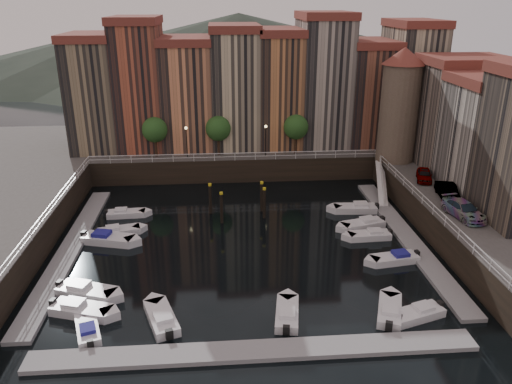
{
  "coord_description": "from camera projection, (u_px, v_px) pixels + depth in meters",
  "views": [
    {
      "loc": [
        -2.09,
        -44.0,
        22.16
      ],
      "look_at": [
        1.71,
        4.0,
        3.34
      ],
      "focal_mm": 35.0,
      "sensor_mm": 36.0,
      "label": 1
    }
  ],
  "objects": [
    {
      "name": "quay_far",
      "position": [
        232.0,
        149.0,
        72.67
      ],
      "size": [
        80.0,
        20.0,
        3.0
      ],
      "primitive_type": "cube",
      "color": "black",
      "rests_on": "ground"
    },
    {
      "name": "street_lamps",
      "position": [
        226.0,
        136.0,
        62.83
      ],
      "size": [
        10.36,
        0.36,
        4.18
      ],
      "color": "black",
      "rests_on": "quay_far"
    },
    {
      "name": "corner_tower",
      "position": [
        400.0,
        103.0,
        60.3
      ],
      "size": [
        5.2,
        5.2,
        13.8
      ],
      "color": "#6B5B4C",
      "rests_on": "quay_right"
    },
    {
      "name": "dock_left",
      "position": [
        71.0,
        248.0,
        46.89
      ],
      "size": [
        2.0,
        28.0,
        0.35
      ],
      "primitive_type": "cube",
      "color": "gray",
      "rests_on": "ground"
    },
    {
      "name": "dock_right",
      "position": [
        406.0,
        236.0,
        49.27
      ],
      "size": [
        2.0,
        28.0,
        0.35
      ],
      "primitive_type": "cube",
      "color": "gray",
      "rests_on": "ground"
    },
    {
      "name": "right_terrace",
      "position": [
        497.0,
        129.0,
        51.07
      ],
      "size": [
        9.3,
        24.3,
        14.0
      ],
      "color": "#756559",
      "rests_on": "quay_right"
    },
    {
      "name": "dock_near",
      "position": [
        255.0,
        351.0,
        33.23
      ],
      "size": [
        30.0,
        2.0,
        0.35
      ],
      "primitive_type": "cube",
      "color": "gray",
      "rests_on": "ground"
    },
    {
      "name": "railings",
      "position": [
        239.0,
        185.0,
        52.23
      ],
      "size": [
        36.08,
        34.04,
        0.52
      ],
      "color": "white",
      "rests_on": "ground"
    },
    {
      "name": "car_b",
      "position": [
        447.0,
        192.0,
        50.59
      ],
      "size": [
        2.23,
        4.63,
        1.46
      ],
      "primitive_type": "imported",
      "rotation": [
        0.0,
        0.0,
        -0.16
      ],
      "color": "gray",
      "rests_on": "quay_right"
    },
    {
      "name": "boat_right_0",
      "position": [
        418.0,
        313.0,
        36.89
      ],
      "size": [
        4.54,
        2.83,
        1.02
      ],
      "rotation": [
        0.0,
        0.0,
        3.46
      ],
      "color": "silver",
      "rests_on": "ground"
    },
    {
      "name": "boat_left_1",
      "position": [
        86.0,
        291.0,
        39.61
      ],
      "size": [
        5.13,
        3.35,
        1.16
      ],
      "rotation": [
        0.0,
        0.0,
        -0.35
      ],
      "color": "silver",
      "rests_on": "ground"
    },
    {
      "name": "boat_near_3",
      "position": [
        390.0,
        311.0,
        37.16
      ],
      "size": [
        3.05,
        4.66,
        1.05
      ],
      "rotation": [
        0.0,
        0.0,
        1.22
      ],
      "color": "silver",
      "rests_on": "ground"
    },
    {
      "name": "boat_right_1",
      "position": [
        395.0,
        258.0,
        44.65
      ],
      "size": [
        4.63,
        2.27,
        1.04
      ],
      "rotation": [
        0.0,
        0.0,
        3.29
      ],
      "color": "silver",
      "rests_on": "ground"
    },
    {
      "name": "boat_right_3",
      "position": [
        363.0,
        224.0,
        51.34
      ],
      "size": [
        4.9,
        2.85,
        1.1
      ],
      "rotation": [
        0.0,
        0.0,
        3.41
      ],
      "color": "silver",
      "rests_on": "ground"
    },
    {
      "name": "mountains",
      "position": [
        228.0,
        49.0,
        148.45
      ],
      "size": [
        145.0,
        100.0,
        18.0
      ],
      "color": "#2D382D",
      "rests_on": "ground"
    },
    {
      "name": "boat_right_2",
      "position": [
        370.0,
        235.0,
        49.03
      ],
      "size": [
        4.4,
        1.76,
        1.0
      ],
      "rotation": [
        0.0,
        0.0,
        3.19
      ],
      "color": "silver",
      "rests_on": "ground"
    },
    {
      "name": "boat_left_0",
      "position": [
        80.0,
        309.0,
        37.31
      ],
      "size": [
        4.99,
        3.09,
        1.12
      ],
      "rotation": [
        0.0,
        0.0,
        -0.31
      ],
      "color": "silver",
      "rests_on": "ground"
    },
    {
      "name": "promenade_trees",
      "position": [
        223.0,
        129.0,
        63.48
      ],
      "size": [
        21.2,
        3.2,
        5.2
      ],
      "color": "black",
      "rests_on": "quay_far"
    },
    {
      "name": "car_a",
      "position": [
        424.0,
        176.0,
        55.47
      ],
      "size": [
        2.74,
        4.21,
        1.33
      ],
      "primitive_type": "imported",
      "rotation": [
        0.0,
        0.0,
        -0.32
      ],
      "color": "gray",
      "rests_on": "quay_right"
    },
    {
      "name": "gangway",
      "position": [
        382.0,
        181.0,
        58.92
      ],
      "size": [
        2.78,
        8.32,
        3.73
      ],
      "color": "white",
      "rests_on": "ground"
    },
    {
      "name": "boat_right_4",
      "position": [
        356.0,
        208.0,
        55.19
      ],
      "size": [
        4.98,
        2.08,
        1.13
      ],
      "rotation": [
        0.0,
        0.0,
        3.08
      ],
      "color": "silver",
      "rests_on": "ground"
    },
    {
      "name": "boat_near_0",
      "position": [
        88.0,
        330.0,
        35.12
      ],
      "size": [
        2.65,
        4.19,
        0.94
      ],
      "rotation": [
        0.0,
        0.0,
        1.9
      ],
      "color": "silver",
      "rests_on": "ground"
    },
    {
      "name": "boat_left_3",
      "position": [
        118.0,
        231.0,
        49.91
      ],
      "size": [
        4.5,
        2.53,
        1.01
      ],
      "rotation": [
        0.0,
        0.0,
        0.24
      ],
      "color": "silver",
      "rests_on": "ground"
    },
    {
      "name": "boat_near_2",
      "position": [
        287.0,
        314.0,
        36.78
      ],
      "size": [
        2.32,
        4.64,
        1.04
      ],
      "rotation": [
        0.0,
        0.0,
        1.41
      ],
      "color": "silver",
      "rests_on": "ground"
    },
    {
      "name": "boat_left_2",
      "position": [
        107.0,
        239.0,
        48.16
      ],
      "size": [
        5.36,
        3.12,
        1.2
      ],
      "rotation": [
        0.0,
        0.0,
        -0.26
      ],
      "color": "silver",
      "rests_on": "ground"
    },
    {
      "name": "mooring_pilings",
      "position": [
        240.0,
        202.0,
        53.57
      ],
      "size": [
        6.11,
        3.15,
        3.78
      ],
      "color": "black",
      "rests_on": "ground"
    },
    {
      "name": "ground",
      "position": [
        242.0,
        239.0,
        49.08
      ],
      "size": [
        200.0,
        200.0,
        0.0
      ],
      "primitive_type": "plane",
      "color": "black",
      "rests_on": "ground"
    },
    {
      "name": "boat_near_1",
      "position": [
        162.0,
        319.0,
        36.26
      ],
      "size": [
        3.12,
        4.91,
        1.1
      ],
      "rotation": [
        0.0,
        0.0,
        1.9
      ],
      "color": "silver",
      "rests_on": "ground"
    },
    {
      "name": "car_c",
      "position": [
        463.0,
        211.0,
        46.2
      ],
      "size": [
        2.94,
        5.37,
        1.47
      ],
      "primitive_type": "imported",
      "rotation": [
        0.0,
        0.0,
        0.18
      ],
      "color": "gray",
      "rests_on": "quay_right"
    },
    {
      "name": "far_terrace",
      "position": [
        256.0,
        87.0,
        67.15
      ],
      "size": [
        48.7,
        10.3,
        17.5
      ],
      "color": "#7F6D51",
      "rests_on": "quay_far"
    },
    {
      "name": "boat_left_4",
      "position": [
        125.0,
        213.0,
        54.01
      ],
      "size": [
        4.3,
        1.74,
        0.98
      ],
      "rotation": [
        0.0,
        0.0,
        0.05
      ],
      "color": "silver",
      "rests_on": "ground"
    }
  ]
}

